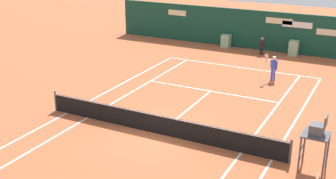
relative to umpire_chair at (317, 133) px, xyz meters
name	(u,v)px	position (x,y,z in m)	size (l,w,h in m)	color
ground_plane	(164,129)	(-6.90, 0.63, -1.55)	(80.00, 80.00, 0.01)	#B25633
tennis_net	(158,124)	(-6.90, 0.06, -1.04)	(12.10, 0.10, 1.07)	#4C4C51
sponsor_back_wall	(263,31)	(-6.89, 17.03, -0.09)	(25.00, 1.02, 3.03)	#144233
umpire_chair	(317,133)	(0.00, 0.00, 0.00)	(1.00, 1.00, 2.33)	#47474C
player_on_baseline	(273,66)	(-4.22, 9.98, -0.61)	(0.78, 0.63, 1.79)	blue
ball_kid_centre_post	(262,45)	(-6.53, 15.58, -0.80)	(0.44, 0.18, 1.32)	black
tennis_ball_by_sideline	(136,90)	(-10.85, 4.61, -1.52)	(0.07, 0.07, 0.07)	#CCE033
tennis_ball_mid_court	(173,87)	(-9.14, 6.00, -1.52)	(0.07, 0.07, 0.07)	#CCE033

